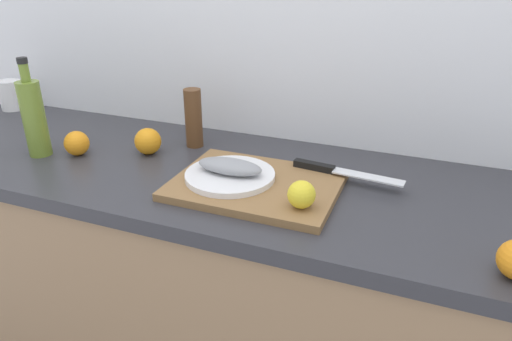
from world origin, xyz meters
The scene contains 12 objects.
back_wall centered at (0.00, 0.33, 1.25)m, with size 3.20×0.05×2.50m, color white.
kitchen_counter centered at (0.00, 0.00, 0.45)m, with size 2.00×0.60×0.90m.
cutting_board centered at (0.21, -0.06, 0.91)m, with size 0.41×0.31×0.02m, color olive.
white_plate centered at (0.15, -0.07, 0.93)m, with size 0.23×0.23×0.01m, color white.
fish_fillet centered at (0.15, -0.07, 0.95)m, with size 0.17×0.07×0.04m, color gray.
chef_knife centered at (0.38, 0.06, 0.93)m, with size 0.29×0.06×0.02m.
lemon_0 centered at (0.36, -0.15, 0.95)m, with size 0.06×0.06×0.06m, color yellow.
olive_oil_bottle centered at (-0.46, -0.09, 1.02)m, with size 0.06×0.06×0.28m.
coffee_mug_0 centered at (-0.89, 0.22, 0.96)m, with size 0.12×0.08×0.11m.
orange_0 centered at (-0.16, 0.04, 0.94)m, with size 0.08×0.08×0.08m, color orange.
orange_2 centered at (-0.35, -0.05, 0.94)m, with size 0.07×0.07×0.07m, color orange.
pepper_mill centered at (-0.07, 0.14, 0.99)m, with size 0.05×0.05×0.18m, color brown.
Camera 1 is at (0.60, -1.04, 1.43)m, focal length 32.83 mm.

